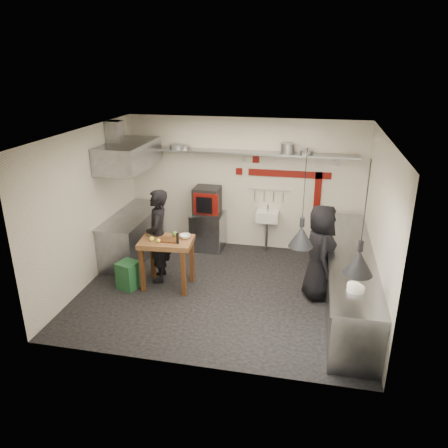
% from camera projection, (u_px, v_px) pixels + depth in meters
% --- Properties ---
extents(floor, '(5.00, 5.00, 0.00)m').
position_uv_depth(floor, '(223.00, 290.00, 7.86)').
color(floor, black).
rests_on(floor, ground).
extents(ceiling, '(5.00, 5.00, 0.00)m').
position_uv_depth(ceiling, '(223.00, 134.00, 6.86)').
color(ceiling, beige).
rests_on(ceiling, floor).
extents(wall_back, '(5.00, 0.04, 2.80)m').
position_uv_depth(wall_back, '(244.00, 184.00, 9.28)').
color(wall_back, silver).
rests_on(wall_back, floor).
extents(wall_front, '(5.00, 0.04, 2.80)m').
position_uv_depth(wall_front, '(189.00, 274.00, 5.44)').
color(wall_front, silver).
rests_on(wall_front, floor).
extents(wall_left, '(0.04, 4.20, 2.80)m').
position_uv_depth(wall_left, '(88.00, 208.00, 7.84)').
color(wall_left, silver).
rests_on(wall_left, floor).
extents(wall_right, '(0.04, 4.20, 2.80)m').
position_uv_depth(wall_right, '(378.00, 229.00, 6.88)').
color(wall_right, silver).
rests_on(wall_right, floor).
extents(red_band_horiz, '(1.70, 0.02, 0.14)m').
position_uv_depth(red_band_horiz, '(289.00, 174.00, 8.98)').
color(red_band_horiz, '#620F0B').
rests_on(red_band_horiz, wall_back).
extents(red_band_vert, '(0.14, 0.02, 1.10)m').
position_uv_depth(red_band_vert, '(317.00, 198.00, 9.04)').
color(red_band_vert, '#620F0B').
rests_on(red_band_vert, wall_back).
extents(red_tile_a, '(0.14, 0.02, 0.14)m').
position_uv_depth(red_tile_a, '(256.00, 160.00, 9.02)').
color(red_tile_a, '#620F0B').
rests_on(red_tile_a, wall_back).
extents(red_tile_b, '(0.14, 0.02, 0.14)m').
position_uv_depth(red_tile_b, '(239.00, 171.00, 9.18)').
color(red_tile_b, '#620F0B').
rests_on(red_tile_b, wall_back).
extents(back_shelf, '(4.60, 0.34, 0.04)m').
position_uv_depth(back_shelf, '(243.00, 152.00, 8.86)').
color(back_shelf, gray).
rests_on(back_shelf, wall_back).
extents(shelf_bracket_left, '(0.04, 0.06, 0.24)m').
position_uv_depth(shelf_bracket_left, '(157.00, 152.00, 9.40)').
color(shelf_bracket_left, gray).
rests_on(shelf_bracket_left, wall_back).
extents(shelf_bracket_mid, '(0.04, 0.06, 0.24)m').
position_uv_depth(shelf_bracket_mid, '(244.00, 156.00, 9.03)').
color(shelf_bracket_mid, gray).
rests_on(shelf_bracket_mid, wall_back).
extents(shelf_bracket_right, '(0.04, 0.06, 0.24)m').
position_uv_depth(shelf_bracket_right, '(338.00, 160.00, 8.67)').
color(shelf_bracket_right, gray).
rests_on(shelf_bracket_right, wall_back).
extents(pan_far_left, '(0.33, 0.33, 0.09)m').
position_uv_depth(pan_far_left, '(177.00, 147.00, 9.11)').
color(pan_far_left, gray).
rests_on(pan_far_left, back_shelf).
extents(pan_mid_left, '(0.29, 0.29, 0.07)m').
position_uv_depth(pan_mid_left, '(184.00, 147.00, 9.08)').
color(pan_mid_left, gray).
rests_on(pan_mid_left, back_shelf).
extents(stock_pot, '(0.32, 0.32, 0.20)m').
position_uv_depth(stock_pot, '(288.00, 148.00, 8.65)').
color(stock_pot, gray).
rests_on(stock_pot, back_shelf).
extents(pan_right, '(0.30, 0.30, 0.08)m').
position_uv_depth(pan_right, '(307.00, 152.00, 8.59)').
color(pan_right, gray).
rests_on(pan_right, back_shelf).
extents(oven_stand, '(0.69, 0.63, 0.80)m').
position_uv_depth(oven_stand, '(208.00, 231.00, 9.46)').
color(oven_stand, gray).
rests_on(oven_stand, floor).
extents(combi_oven, '(0.54, 0.51, 0.58)m').
position_uv_depth(combi_oven, '(207.00, 201.00, 9.24)').
color(combi_oven, black).
rests_on(combi_oven, oven_stand).
extents(oven_door, '(0.53, 0.05, 0.46)m').
position_uv_depth(oven_door, '(206.00, 204.00, 8.99)').
color(oven_door, '#620F0B').
rests_on(oven_door, combi_oven).
extents(oven_glass, '(0.33, 0.03, 0.34)m').
position_uv_depth(oven_glass, '(204.00, 205.00, 8.94)').
color(oven_glass, black).
rests_on(oven_glass, oven_door).
extents(hand_sink, '(0.46, 0.34, 0.22)m').
position_uv_depth(hand_sink, '(268.00, 216.00, 9.23)').
color(hand_sink, white).
rests_on(hand_sink, wall_back).
extents(sink_tap, '(0.03, 0.03, 0.14)m').
position_uv_depth(sink_tap, '(268.00, 208.00, 9.17)').
color(sink_tap, gray).
rests_on(sink_tap, hand_sink).
extents(sink_drain, '(0.06, 0.06, 0.66)m').
position_uv_depth(sink_drain, '(267.00, 236.00, 9.35)').
color(sink_drain, gray).
rests_on(sink_drain, floor).
extents(utensil_rail, '(0.90, 0.02, 0.02)m').
position_uv_depth(utensil_rail, '(269.00, 190.00, 9.17)').
color(utensil_rail, gray).
rests_on(utensil_rail, wall_back).
extents(counter_right, '(0.70, 3.80, 0.90)m').
position_uv_depth(counter_right, '(349.00, 280.00, 7.29)').
color(counter_right, gray).
rests_on(counter_right, floor).
extents(counter_right_top, '(0.76, 3.90, 0.03)m').
position_uv_depth(counter_right_top, '(352.00, 254.00, 7.12)').
color(counter_right_top, gray).
rests_on(counter_right_top, counter_right).
extents(plate_stack, '(0.27, 0.27, 0.07)m').
position_uv_depth(plate_stack, '(356.00, 289.00, 5.97)').
color(plate_stack, white).
rests_on(plate_stack, counter_right_top).
extents(small_bowl_right, '(0.25, 0.25, 0.05)m').
position_uv_depth(small_bowl_right, '(354.00, 285.00, 6.07)').
color(small_bowl_right, white).
rests_on(small_bowl_right, counter_right_top).
extents(counter_left, '(0.70, 1.90, 0.90)m').
position_uv_depth(counter_left, '(133.00, 236.00, 9.08)').
color(counter_left, gray).
rests_on(counter_left, floor).
extents(counter_left_top, '(0.76, 2.00, 0.03)m').
position_uv_depth(counter_left_top, '(131.00, 215.00, 8.91)').
color(counter_left_top, gray).
rests_on(counter_left_top, counter_left).
extents(extractor_hood, '(0.78, 1.60, 0.50)m').
position_uv_depth(extractor_hood, '(129.00, 155.00, 8.46)').
color(extractor_hood, gray).
rests_on(extractor_hood, ceiling).
extents(hood_duct, '(0.28, 0.28, 0.50)m').
position_uv_depth(hood_duct, '(115.00, 134.00, 8.36)').
color(hood_duct, gray).
rests_on(hood_duct, ceiling).
extents(green_bin, '(0.43, 0.43, 0.50)m').
position_uv_depth(green_bin, '(128.00, 275.00, 7.88)').
color(green_bin, '#1F562F').
rests_on(green_bin, floor).
extents(prep_table, '(0.97, 0.71, 0.92)m').
position_uv_depth(prep_table, '(167.00, 263.00, 7.85)').
color(prep_table, brown).
rests_on(prep_table, floor).
extents(cutting_board, '(0.33, 0.23, 0.02)m').
position_uv_depth(cutting_board, '(169.00, 240.00, 7.65)').
color(cutting_board, '#542E15').
rests_on(cutting_board, prep_table).
extents(pepper_mill, '(0.05, 0.05, 0.20)m').
position_uv_depth(pepper_mill, '(178.00, 238.00, 7.49)').
color(pepper_mill, black).
rests_on(pepper_mill, prep_table).
extents(lemon_a, '(0.11, 0.11, 0.08)m').
position_uv_depth(lemon_a, '(152.00, 239.00, 7.62)').
color(lemon_a, yellow).
rests_on(lemon_a, prep_table).
extents(lemon_b, '(0.09, 0.09, 0.07)m').
position_uv_depth(lemon_b, '(158.00, 241.00, 7.55)').
color(lemon_b, yellow).
rests_on(lemon_b, prep_table).
extents(veg_ball, '(0.13, 0.13, 0.10)m').
position_uv_depth(veg_ball, '(175.00, 234.00, 7.82)').
color(veg_ball, '#518133').
rests_on(veg_ball, prep_table).
extents(steel_tray, '(0.17, 0.12, 0.03)m').
position_uv_depth(steel_tray, '(153.00, 235.00, 7.85)').
color(steel_tray, gray).
rests_on(steel_tray, prep_table).
extents(bowl, '(0.21, 0.21, 0.06)m').
position_uv_depth(bowl, '(185.00, 236.00, 7.75)').
color(bowl, white).
rests_on(bowl, prep_table).
extents(heat_lamp_near, '(0.47, 0.47, 1.45)m').
position_uv_depth(heat_lamp_near, '(304.00, 199.00, 6.10)').
color(heat_lamp_near, black).
rests_on(heat_lamp_near, ceiling).
extents(heat_lamp_far, '(0.47, 0.47, 1.53)m').
position_uv_depth(heat_lamp_far, '(364.00, 219.00, 5.45)').
color(heat_lamp_far, black).
rests_on(heat_lamp_far, ceiling).
extents(chef_left, '(0.56, 0.72, 1.75)m').
position_uv_depth(chef_left, '(158.00, 236.00, 7.96)').
color(chef_left, black).
rests_on(chef_left, floor).
extents(chef_right, '(0.67, 0.90, 1.68)m').
position_uv_depth(chef_right, '(320.00, 252.00, 7.38)').
color(chef_right, black).
rests_on(chef_right, floor).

